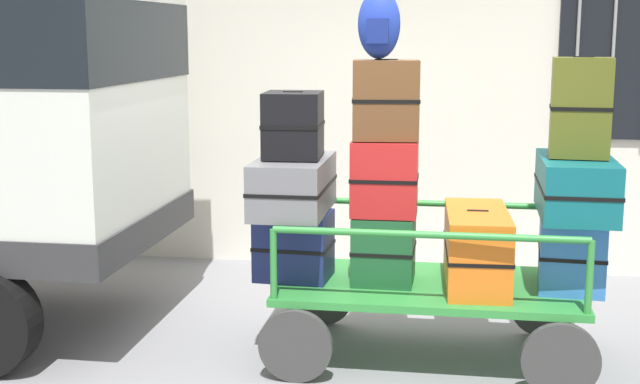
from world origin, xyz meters
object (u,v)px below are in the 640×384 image
object	(u,v)px
suitcase_midright_bottom	(571,251)
backpack	(379,24)
suitcase_left_top	(293,125)
suitcase_midleft_middle	(385,178)
suitcase_center_bottom	(476,248)
suitcase_left_middle	(293,185)
suitcase_midright_middle	(576,186)
suitcase_midright_top	(581,108)
luggage_cart	(429,299)
suitcase_midleft_bottom	(384,248)
suitcase_midleft_top	(386,100)
suitcase_left_bottom	(294,245)

from	to	relation	value
suitcase_midright_bottom	backpack	size ratio (longest dim) A/B	1.27
suitcase_left_top	suitcase_midright_bottom	xyz separation A→B (m)	(1.84, 0.05, -0.81)
suitcase_midleft_middle	suitcase_center_bottom	size ratio (longest dim) A/B	0.54
suitcase_left_middle	suitcase_midright_middle	world-z (taller)	suitcase_midright_middle
suitcase_midright_top	backpack	xyz separation A→B (m)	(-1.27, -0.03, 0.51)
suitcase_center_bottom	backpack	xyz separation A→B (m)	(-0.66, -0.07, 1.45)
suitcase_midright_bottom	suitcase_midright_top	size ratio (longest dim) A/B	0.89
suitcase_center_bottom	suitcase_left_top	bearing A→B (deg)	-178.52
luggage_cart	backpack	world-z (taller)	backpack
suitcase_midleft_bottom	suitcase_midright_middle	size ratio (longest dim) A/B	0.51
suitcase_left_top	suitcase_center_bottom	distance (m)	1.46
suitcase_midleft_middle	suitcase_center_bottom	world-z (taller)	suitcase_midleft_middle
suitcase_left_middle	suitcase_center_bottom	world-z (taller)	suitcase_left_middle
suitcase_midleft_top	backpack	distance (m)	0.49
suitcase_midleft_top	backpack	size ratio (longest dim) A/B	1.19
suitcase_center_bottom	suitcase_midright_top	distance (m)	1.12
suitcase_midleft_top	suitcase_center_bottom	world-z (taller)	suitcase_midleft_top
luggage_cart	suitcase_left_middle	distance (m)	1.19
suitcase_midright_middle	backpack	distance (m)	1.63
suitcase_left_top	suitcase_midright_bottom	world-z (taller)	suitcase_left_top
suitcase_midleft_bottom	suitcase_midright_bottom	distance (m)	1.22
luggage_cart	suitcase_midright_top	size ratio (longest dim) A/B	3.31
suitcase_left_top	suitcase_left_middle	bearing A→B (deg)	-90.00
suitcase_left_bottom	suitcase_left_middle	distance (m)	0.42
suitcase_left_bottom	backpack	world-z (taller)	backpack
suitcase_left_middle	suitcase_left_top	bearing A→B (deg)	90.00
suitcase_midleft_middle	suitcase_midright_bottom	world-z (taller)	suitcase_midleft_middle
suitcase_left_bottom	suitcase_midleft_bottom	world-z (taller)	suitcase_left_bottom
suitcase_midleft_top	suitcase_midright_bottom	bearing A→B (deg)	2.54
luggage_cart	suitcase_midleft_middle	bearing A→B (deg)	-176.33
suitcase_center_bottom	suitcase_midright_bottom	distance (m)	0.61
suitcase_left_middle	backpack	bearing A→B (deg)	-2.17
suitcase_midright_middle	suitcase_left_middle	bearing A→B (deg)	-179.19
suitcase_center_bottom	backpack	world-z (taller)	backpack
luggage_cart	backpack	xyz separation A→B (m)	(-0.35, -0.05, 1.82)
suitcase_midleft_bottom	suitcase_midleft_top	distance (m)	0.99
suitcase_left_top	suitcase_midleft_middle	size ratio (longest dim) A/B	0.91
suitcase_midleft_top	suitcase_midright_bottom	size ratio (longest dim) A/B	0.93
suitcase_left_middle	suitcase_midleft_bottom	world-z (taller)	suitcase_left_middle
luggage_cart	suitcase_center_bottom	bearing A→B (deg)	2.82
suitcase_midleft_middle	backpack	size ratio (longest dim) A/B	1.14
suitcase_left_middle	suitcase_left_top	distance (m)	0.41
suitcase_midleft_middle	suitcase_midright_top	bearing A→B (deg)	-0.27
suitcase_center_bottom	suitcase_midright_top	xyz separation A→B (m)	(0.61, -0.04, 0.94)
suitcase_midleft_bottom	backpack	xyz separation A→B (m)	(-0.05, -0.06, 1.48)
suitcase_left_middle	suitcase_center_bottom	xyz separation A→B (m)	(1.22, 0.05, -0.40)
suitcase_midleft_top	suitcase_midleft_bottom	bearing A→B (deg)	90.00
suitcase_midleft_middle	backpack	distance (m)	1.00
suitcase_left_top	suitcase_midright_middle	bearing A→B (deg)	0.33
suitcase_left_bottom	luggage_cart	bearing A→B (deg)	1.00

